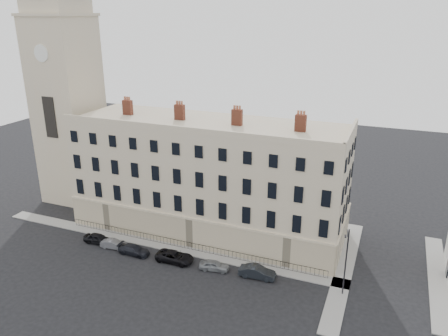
{
  "coord_description": "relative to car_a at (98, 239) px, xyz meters",
  "views": [
    {
      "loc": [
        16.28,
        -37.94,
        28.42
      ],
      "look_at": [
        -2.94,
        10.0,
        9.85
      ],
      "focal_mm": 35.0,
      "sensor_mm": 36.0,
      "label": 1
    }
  ],
  "objects": [
    {
      "name": "railings",
      "position": [
        11.53,
        2.91,
        -0.11
      ],
      "size": [
        35.0,
        0.04,
        0.96
      ],
      "color": "black",
      "rests_on": "ground"
    },
    {
      "name": "pavement_adjacent",
      "position": [
        40.53,
        7.51,
        -0.6
      ],
      "size": [
        2.0,
        20.0,
        0.12
      ],
      "primitive_type": "cube",
      "color": "gray",
      "rests_on": "ground"
    },
    {
      "name": "car_c",
      "position": [
        5.8,
        -0.62,
        -0.06
      ],
      "size": [
        4.11,
        1.67,
        1.19
      ],
      "primitive_type": "imported",
      "rotation": [
        0.0,
        0.0,
        1.57
      ],
      "color": "black",
      "rests_on": "ground"
    },
    {
      "name": "streetlamp",
      "position": [
        30.92,
        0.53,
        3.65
      ],
      "size": [
        0.39,
        1.68,
        7.77
      ],
      "rotation": [
        0.0,
        0.0,
        0.14
      ],
      "color": "#28272C",
      "rests_on": "ground"
    },
    {
      "name": "car_e",
      "position": [
        16.43,
        -0.14,
        -0.06
      ],
      "size": [
        3.7,
        1.92,
        1.2
      ],
      "primitive_type": "imported",
      "rotation": [
        0.0,
        0.0,
        1.72
      ],
      "color": "gray",
      "rests_on": "ground"
    },
    {
      "name": "car_f",
      "position": [
        21.53,
        0.27,
        0.03
      ],
      "size": [
        4.26,
        1.74,
        1.37
      ],
      "primitive_type": "imported",
      "rotation": [
        0.0,
        0.0,
        1.64
      ],
      "color": "black",
      "rests_on": "ground"
    },
    {
      "name": "car_d",
      "position": [
        11.3,
        -0.23,
        -0.01
      ],
      "size": [
        4.7,
        2.24,
        1.29
      ],
      "primitive_type": "imported",
      "rotation": [
        0.0,
        0.0,
        1.59
      ],
      "color": "black",
      "rests_on": "ground"
    },
    {
      "name": "car_a",
      "position": [
        0.0,
        0.0,
        0.0
      ],
      "size": [
        3.92,
        1.71,
        1.32
      ],
      "primitive_type": "imported",
      "rotation": [
        0.0,
        0.0,
        1.61
      ],
      "color": "black",
      "rests_on": "ground"
    },
    {
      "name": "ground",
      "position": [
        17.53,
        -2.49,
        -0.66
      ],
      "size": [
        160.0,
        160.0,
        0.0
      ],
      "primitive_type": "plane",
      "color": "black",
      "rests_on": "ground"
    },
    {
      "name": "terrace",
      "position": [
        11.56,
        9.47,
        6.84
      ],
      "size": [
        36.22,
        12.22,
        17.0
      ],
      "color": "beige",
      "rests_on": "ground"
    },
    {
      "name": "pavement_terrace",
      "position": [
        7.53,
        2.51,
        -0.6
      ],
      "size": [
        48.0,
        2.0,
        0.12
      ],
      "primitive_type": "cube",
      "color": "gray",
      "rests_on": "ground"
    },
    {
      "name": "church_tower",
      "position": [
        -12.47,
        11.5,
        18.0
      ],
      "size": [
        8.0,
        8.13,
        44.0
      ],
      "color": "beige",
      "rests_on": "ground"
    },
    {
      "name": "car_b",
      "position": [
        2.63,
        -0.31,
        -0.1
      ],
      "size": [
        3.51,
        1.51,
        1.12
      ],
      "primitive_type": "imported",
      "rotation": [
        0.0,
        0.0,
        1.67
      ],
      "color": "slate",
      "rests_on": "ground"
    },
    {
      "name": "pavement_east_return",
      "position": [
        30.53,
        5.51,
        -0.6
      ],
      "size": [
        2.0,
        24.0,
        0.12
      ],
      "primitive_type": "cube",
      "color": "gray",
      "rests_on": "ground"
    }
  ]
}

